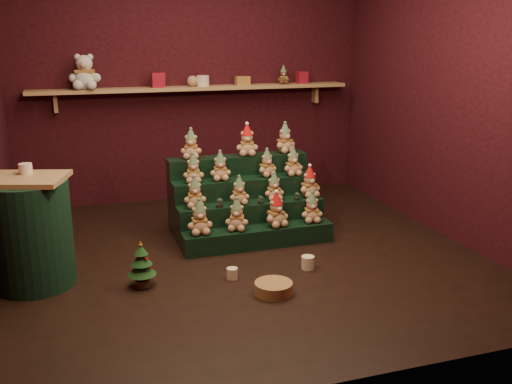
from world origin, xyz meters
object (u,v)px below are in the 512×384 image
object	(u,v)px
riser_tier_front	(259,237)
white_bear	(84,67)
mini_christmas_tree	(142,264)
brown_bear	(283,75)
mug_left	(232,273)
snow_globe_a	(220,203)
side_table	(31,232)
mug_right	(308,263)
wicker_basket	(274,288)
snow_globe_c	(297,196)
snow_globe_b	(261,199)

from	to	relation	value
riser_tier_front	white_bear	bearing A→B (deg)	129.16
mini_christmas_tree	brown_bear	distance (m)	3.22
brown_bear	mug_left	bearing A→B (deg)	-107.58
snow_globe_a	mini_christmas_tree	bearing A→B (deg)	-138.91
side_table	mug_right	bearing A→B (deg)	6.98
wicker_basket	white_bear	distance (m)	3.27
white_bear	snow_globe_c	bearing A→B (deg)	-30.39
riser_tier_front	wicker_basket	xyz separation A→B (m)	(-0.20, -0.98, -0.05)
snow_globe_c	brown_bear	size ratio (longest dim) A/B	0.37
mini_christmas_tree	snow_globe_a	bearing A→B (deg)	41.09
mini_christmas_tree	mug_left	world-z (taller)	mini_christmas_tree
snow_globe_b	brown_bear	bearing A→B (deg)	62.59
snow_globe_a	white_bear	world-z (taller)	white_bear
wicker_basket	brown_bear	xyz separation A→B (m)	(1.06, 2.65, 1.38)
mug_right	brown_bear	xyz separation A→B (m)	(0.63, 2.30, 1.37)
side_table	mug_left	bearing A→B (deg)	2.81
mug_left	brown_bear	distance (m)	2.97
snow_globe_a	mini_christmas_tree	xyz separation A→B (m)	(-0.80, -0.70, -0.22)
mug_left	wicker_basket	world-z (taller)	same
mug_right	white_bear	size ratio (longest dim) A/B	0.24
wicker_basket	white_bear	xyz separation A→B (m)	(-1.16, 2.65, 1.51)
snow_globe_c	snow_globe_b	bearing A→B (deg)	180.00
snow_globe_a	mug_left	size ratio (longest dim) A/B	0.99
snow_globe_b	brown_bear	world-z (taller)	brown_bear
mug_left	side_table	bearing A→B (deg)	165.84
side_table	white_bear	distance (m)	2.29
snow_globe_b	white_bear	xyz separation A→B (m)	(-1.44, 1.52, 1.15)
mug_left	wicker_basket	xyz separation A→B (m)	(0.22, -0.36, 0.00)
snow_globe_a	mug_right	world-z (taller)	snow_globe_a
mug_left	snow_globe_c	bearing A→B (deg)	41.99
side_table	mini_christmas_tree	size ratio (longest dim) A/B	2.31
wicker_basket	brown_bear	distance (m)	3.18
mug_right	white_bear	distance (m)	3.17
snow_globe_c	white_bear	world-z (taller)	white_bear
snow_globe_b	mug_left	xyz separation A→B (m)	(-0.50, -0.78, -0.35)
snow_globe_b	mug_right	xyz separation A→B (m)	(0.15, -0.78, -0.34)
side_table	mini_christmas_tree	world-z (taller)	side_table
snow_globe_b	snow_globe_c	bearing A→B (deg)	0.00
mug_left	snow_globe_b	bearing A→B (deg)	57.31
side_table	brown_bear	world-z (taller)	brown_bear
snow_globe_a	mini_christmas_tree	size ratio (longest dim) A/B	0.24
mug_right	brown_bear	bearing A→B (deg)	74.55
riser_tier_front	mini_christmas_tree	distance (m)	1.25
snow_globe_a	snow_globe_c	bearing A→B (deg)	0.00
riser_tier_front	mug_right	bearing A→B (deg)	-70.01
snow_globe_b	wicker_basket	bearing A→B (deg)	-103.73
snow_globe_a	brown_bear	world-z (taller)	brown_bear
snow_globe_a	mug_left	bearing A→B (deg)	-97.79
snow_globe_b	snow_globe_c	size ratio (longest dim) A/B	0.99
snow_globe_a	side_table	size ratio (longest dim) A/B	0.10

